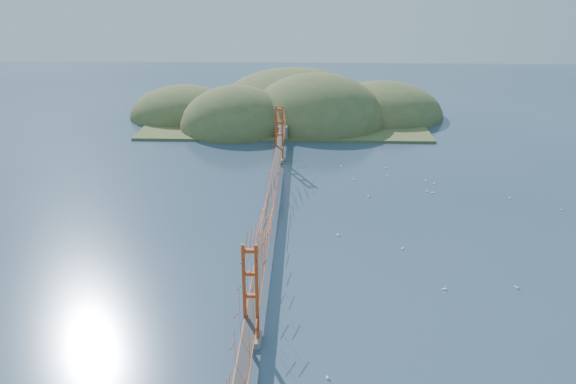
{
  "coord_description": "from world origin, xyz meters",
  "views": [
    {
      "loc": [
        5.56,
        -79.39,
        37.17
      ],
      "look_at": [
        2.8,
        0.0,
        5.33
      ],
      "focal_mm": 35.0,
      "sensor_mm": 36.0,
      "label": 1
    }
  ],
  "objects_px": {
    "sailboat_1": "(369,196)",
    "sailboat_0": "(338,234)",
    "sailboat_2": "(444,288)",
    "bridge": "(270,181)"
  },
  "relations": [
    {
      "from": "sailboat_1",
      "to": "sailboat_0",
      "type": "xyz_separation_m",
      "value": [
        -6.11,
        -15.53,
        -0.0
      ]
    },
    {
      "from": "sailboat_2",
      "to": "sailboat_0",
      "type": "bearing_deg",
      "value": 130.26
    },
    {
      "from": "sailboat_2",
      "to": "bridge",
      "type": "bearing_deg",
      "value": 140.62
    },
    {
      "from": "sailboat_1",
      "to": "sailboat_2",
      "type": "distance_m",
      "value": 31.0
    },
    {
      "from": "bridge",
      "to": "sailboat_0",
      "type": "bearing_deg",
      "value": -21.1
    },
    {
      "from": "sailboat_1",
      "to": "sailboat_0",
      "type": "relative_size",
      "value": 1.03
    },
    {
      "from": "sailboat_2",
      "to": "sailboat_0",
      "type": "relative_size",
      "value": 1.02
    },
    {
      "from": "sailboat_2",
      "to": "sailboat_1",
      "type": "bearing_deg",
      "value": 101.95
    },
    {
      "from": "sailboat_2",
      "to": "sailboat_0",
      "type": "distance_m",
      "value": 19.39
    },
    {
      "from": "bridge",
      "to": "sailboat_2",
      "type": "height_order",
      "value": "bridge"
    }
  ]
}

